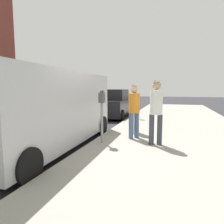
{
  "coord_description": "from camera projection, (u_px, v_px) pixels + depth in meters",
  "views": [
    {
      "loc": [
        3.25,
        -4.67,
        1.69
      ],
      "look_at": [
        1.65,
        0.63,
        1.05
      ],
      "focal_mm": 32.3,
      "sensor_mm": 36.0,
      "label": 1
    }
  ],
  "objects": [
    {
      "name": "pedestrian_in_orange",
      "position": [
        134.0,
        108.0,
        6.21
      ],
      "size": [
        0.34,
        0.34,
        1.67
      ],
      "color": "#4C608C",
      "rests_on": "sidewalk_slab"
    },
    {
      "name": "parked_sedan_ahead",
      "position": [
        113.0,
        104.0,
        12.28
      ],
      "size": [
        2.08,
        4.46,
        1.65
      ],
      "color": "black",
      "rests_on": "ground"
    },
    {
      "name": "ground_plane",
      "position": [
        48.0,
        150.0,
        5.57
      ],
      "size": [
        80.0,
        80.0,
        0.0
      ],
      "primitive_type": "plane",
      "color": "#2D2D33"
    },
    {
      "name": "sidewalk_slab",
      "position": [
        182.0,
        160.0,
        4.56
      ],
      "size": [
        5.0,
        32.0,
        0.15
      ],
      "primitive_type": "cube",
      "color": "#9E998E",
      "rests_on": "ground"
    },
    {
      "name": "pedestrian_in_green",
      "position": [
        134.0,
        107.0,
        7.03
      ],
      "size": [
        0.34,
        0.35,
        1.62
      ],
      "color": "beige",
      "rests_on": "sidewalk_slab"
    },
    {
      "name": "parking_meter_far",
      "position": [
        135.0,
        99.0,
        10.5
      ],
      "size": [
        0.14,
        0.18,
        1.52
      ],
      "color": "gray",
      "rests_on": "sidewalk_slab"
    },
    {
      "name": "parking_meter_near",
      "position": [
        102.0,
        107.0,
        5.65
      ],
      "size": [
        0.14,
        0.18,
        1.52
      ],
      "color": "gray",
      "rests_on": "sidewalk_slab"
    },
    {
      "name": "pedestrian_in_white",
      "position": [
        156.0,
        108.0,
        5.47
      ],
      "size": [
        0.36,
        0.34,
        1.76
      ],
      "color": "#383D47",
      "rests_on": "sidewalk_slab"
    },
    {
      "name": "parked_van",
      "position": [
        46.0,
        108.0,
        5.67
      ],
      "size": [
        2.2,
        5.23,
        2.15
      ],
      "color": "#BCBCC1",
      "rests_on": "ground"
    }
  ]
}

